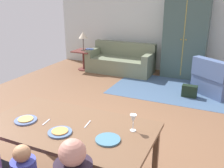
{
  "coord_description": "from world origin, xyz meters",
  "views": [
    {
      "loc": [
        1.5,
        -3.19,
        2.1
      ],
      "look_at": [
        0.03,
        0.05,
        0.85
      ],
      "focal_mm": 40.44,
      "sensor_mm": 36.0,
      "label": 1
    }
  ],
  "objects_px": {
    "plate_near_man": "(26,120)",
    "side_table": "(84,57)",
    "plate_near_woman": "(108,140)",
    "book_upper": "(90,49)",
    "book_lower": "(89,50)",
    "table_lamp": "(83,36)",
    "dining_table": "(70,131)",
    "wine_glass": "(133,119)",
    "armchair": "(217,80)",
    "couch": "(121,62)",
    "armoire": "(185,38)",
    "plate_near_child": "(60,132)",
    "handbag": "(189,91)"
  },
  "relations": [
    {
      "from": "plate_near_man",
      "to": "side_table",
      "type": "bearing_deg",
      "value": 112.78
    },
    {
      "from": "plate_near_woman",
      "to": "book_upper",
      "type": "relative_size",
      "value": 1.14
    },
    {
      "from": "side_table",
      "to": "book_lower",
      "type": "bearing_deg",
      "value": 17.74
    },
    {
      "from": "plate_near_man",
      "to": "book_lower",
      "type": "bearing_deg",
      "value": 110.87
    },
    {
      "from": "table_lamp",
      "to": "book_upper",
      "type": "distance_m",
      "value": 0.43
    },
    {
      "from": "dining_table",
      "to": "plate_near_woman",
      "type": "distance_m",
      "value": 0.53
    },
    {
      "from": "wine_glass",
      "to": "armchair",
      "type": "bearing_deg",
      "value": 79.09
    },
    {
      "from": "book_lower",
      "to": "couch",
      "type": "bearing_deg",
      "value": 12.73
    },
    {
      "from": "armoire",
      "to": "plate_near_child",
      "type": "bearing_deg",
      "value": -95.08
    },
    {
      "from": "wine_glass",
      "to": "handbag",
      "type": "bearing_deg",
      "value": 86.77
    },
    {
      "from": "couch",
      "to": "handbag",
      "type": "xyz_separation_m",
      "value": [
        2.11,
        -1.16,
        -0.17
      ]
    },
    {
      "from": "table_lamp",
      "to": "plate_near_child",
      "type": "bearing_deg",
      "value": -62.07
    },
    {
      "from": "armchair",
      "to": "armoire",
      "type": "distance_m",
      "value": 1.54
    },
    {
      "from": "armoire",
      "to": "handbag",
      "type": "bearing_deg",
      "value": -74.33
    },
    {
      "from": "book_upper",
      "to": "handbag",
      "type": "distance_m",
      "value": 3.2
    },
    {
      "from": "armoire",
      "to": "wine_glass",
      "type": "bearing_deg",
      "value": -87.16
    },
    {
      "from": "plate_near_child",
      "to": "armchair",
      "type": "xyz_separation_m",
      "value": [
        1.37,
        3.97,
        -0.45
      ]
    },
    {
      "from": "armoire",
      "to": "book_upper",
      "type": "xyz_separation_m",
      "value": [
        -2.6,
        -0.49,
        -0.43
      ]
    },
    {
      "from": "plate_near_child",
      "to": "table_lamp",
      "type": "bearing_deg",
      "value": 117.93
    },
    {
      "from": "plate_near_woman",
      "to": "armchair",
      "type": "distance_m",
      "value": 4.01
    },
    {
      "from": "couch",
      "to": "plate_near_child",
      "type": "bearing_deg",
      "value": -74.92
    },
    {
      "from": "plate_near_man",
      "to": "table_lamp",
      "type": "relative_size",
      "value": 0.46
    },
    {
      "from": "armchair",
      "to": "armoire",
      "type": "xyz_separation_m",
      "value": [
        -0.92,
        0.99,
        0.73
      ]
    },
    {
      "from": "plate_near_woman",
      "to": "side_table",
      "type": "distance_m",
      "value": 5.2
    },
    {
      "from": "armchair",
      "to": "plate_near_man",
      "type": "bearing_deg",
      "value": -115.63
    },
    {
      "from": "dining_table",
      "to": "table_lamp",
      "type": "relative_size",
      "value": 3.44
    },
    {
      "from": "book_lower",
      "to": "table_lamp",
      "type": "bearing_deg",
      "value": -162.26
    },
    {
      "from": "wine_glass",
      "to": "handbag",
      "type": "height_order",
      "value": "wine_glass"
    },
    {
      "from": "plate_near_woman",
      "to": "book_lower",
      "type": "distance_m",
      "value": 5.15
    },
    {
      "from": "book_lower",
      "to": "plate_near_man",
      "type": "bearing_deg",
      "value": -69.13
    },
    {
      "from": "side_table",
      "to": "table_lamp",
      "type": "bearing_deg",
      "value": 0.0
    },
    {
      "from": "plate_near_woman",
      "to": "side_table",
      "type": "bearing_deg",
      "value": 123.33
    },
    {
      "from": "plate_near_man",
      "to": "wine_glass",
      "type": "height_order",
      "value": "wine_glass"
    },
    {
      "from": "side_table",
      "to": "handbag",
      "type": "xyz_separation_m",
      "value": [
        3.19,
        -0.9,
        -0.25
      ]
    },
    {
      "from": "dining_table",
      "to": "wine_glass",
      "type": "relative_size",
      "value": 9.99
    },
    {
      "from": "plate_near_woman",
      "to": "handbag",
      "type": "distance_m",
      "value": 3.51
    },
    {
      "from": "plate_near_man",
      "to": "book_upper",
      "type": "xyz_separation_m",
      "value": [
        -1.65,
        4.41,
        -0.15
      ]
    },
    {
      "from": "armchair",
      "to": "side_table",
      "type": "bearing_deg",
      "value": 173.17
    },
    {
      "from": "couch",
      "to": "book_upper",
      "type": "height_order",
      "value": "couch"
    },
    {
      "from": "couch",
      "to": "table_lamp",
      "type": "distance_m",
      "value": 1.32
    },
    {
      "from": "table_lamp",
      "to": "wine_glass",
      "type": "bearing_deg",
      "value": -53.42
    },
    {
      "from": "table_lamp",
      "to": "book_upper",
      "type": "relative_size",
      "value": 2.45
    },
    {
      "from": "plate_near_child",
      "to": "book_upper",
      "type": "distance_m",
      "value": 4.97
    },
    {
      "from": "armchair",
      "to": "book_upper",
      "type": "bearing_deg",
      "value": 171.92
    },
    {
      "from": "couch",
      "to": "armchair",
      "type": "xyz_separation_m",
      "value": [
        2.62,
        -0.7,
        0.02
      ]
    },
    {
      "from": "armchair",
      "to": "plate_near_woman",
      "type": "bearing_deg",
      "value": -102.38
    },
    {
      "from": "plate_near_woman",
      "to": "handbag",
      "type": "relative_size",
      "value": 0.78
    },
    {
      "from": "couch",
      "to": "handbag",
      "type": "height_order",
      "value": "couch"
    },
    {
      "from": "plate_near_man",
      "to": "armoire",
      "type": "bearing_deg",
      "value": 79.01
    },
    {
      "from": "plate_near_child",
      "to": "table_lamp",
      "type": "relative_size",
      "value": 0.46
    }
  ]
}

